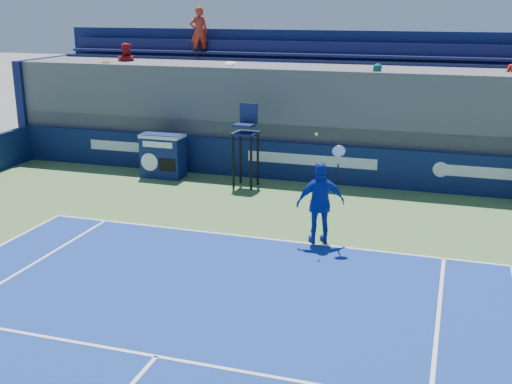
% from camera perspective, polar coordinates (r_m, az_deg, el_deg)
% --- Properties ---
extents(back_hoarding, '(20.40, 0.21, 1.20)m').
position_cam_1_polar(back_hoarding, '(19.65, 4.96, 2.57)').
color(back_hoarding, '#0C1946').
rests_on(back_hoarding, ground).
extents(match_clock, '(1.33, 0.74, 1.40)m').
position_cam_1_polar(match_clock, '(20.33, -8.27, 3.34)').
color(match_clock, '#0F1A4F').
rests_on(match_clock, ground).
extents(umpire_chair, '(0.74, 0.74, 2.48)m').
position_cam_1_polar(umpire_chair, '(18.91, -0.90, 4.97)').
color(umpire_chair, black).
rests_on(umpire_chair, ground).
extents(tennis_player, '(1.20, 0.89, 2.57)m').
position_cam_1_polar(tennis_player, '(14.52, 5.76, -0.98)').
color(tennis_player, '#142FA9').
rests_on(tennis_player, apron).
extents(stadium_seating, '(21.00, 4.05, 5.18)m').
position_cam_1_polar(stadium_seating, '(21.37, 6.20, 7.06)').
color(stadium_seating, '#525358').
rests_on(stadium_seating, ground).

